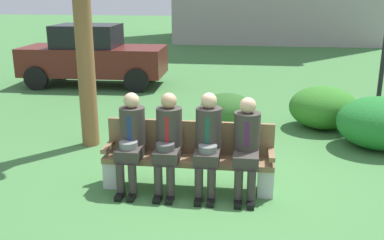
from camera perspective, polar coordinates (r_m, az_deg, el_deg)
name	(u,v)px	position (r m, az deg, el deg)	size (l,w,h in m)	color
ground_plane	(213,183)	(6.22, 2.76, -8.12)	(80.00, 80.00, 0.00)	#41763D
park_bench	(189,157)	(5.94, -0.44, -4.77)	(2.27, 0.44, 0.90)	brown
seated_man_leftmost	(131,137)	(5.87, -7.93, -2.19)	(0.34, 0.72, 1.30)	#38332D
seated_man_centerleft	(168,138)	(5.75, -3.13, -2.36)	(0.34, 0.72, 1.32)	#38332D
seated_man_centerright	(208,139)	(5.68, 2.07, -2.51)	(0.34, 0.72, 1.34)	#38332D
seated_man_rightmost	(247,142)	(5.67, 7.09, -2.89)	(0.34, 0.72, 1.29)	#38332D
shrub_near_bench	(323,107)	(8.87, 16.66, 1.58)	(1.31, 1.20, 0.82)	#337926
shrub_mid_lawn	(227,111)	(8.54, 4.57, 1.20)	(1.09, 1.00, 0.68)	#295822
shrub_far_lawn	(379,123)	(8.05, 23.11, -0.35)	(1.40, 1.28, 0.88)	#21742C
parked_car_near	(93,56)	(12.61, -12.76, 8.15)	(3.94, 1.79, 1.68)	#591E19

